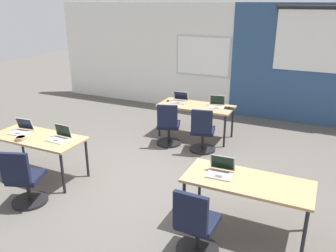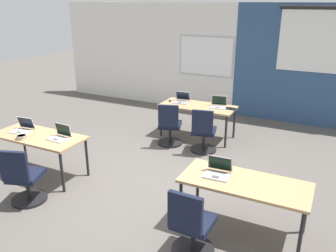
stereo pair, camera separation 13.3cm
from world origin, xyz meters
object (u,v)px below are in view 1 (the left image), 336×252
object	(u,v)px
laptop_far_left	(179,100)
chair_near_right_inner	(196,228)
snack_bowl	(21,138)
chair_near_left_inner	(24,182)
desk_near_right	(247,185)
laptop_near_left_end	(21,130)
mouse_far_left	(168,101)
desk_far_center	(196,108)
desk_near_left	(38,140)
laptop_near_right_inner	(221,171)
laptop_near_left_inner	(60,137)
mouse_far_right	(229,107)
chair_far_right	(202,134)
chair_far_left	(168,128)
laptop_far_right	(217,105)

from	to	relation	value
laptop_far_left	chair_near_right_inner	world-z (taller)	laptop_far_left
snack_bowl	chair_near_left_inner	bearing A→B (deg)	-43.21
desk_near_right	laptop_near_left_end	xyz separation A→B (m)	(-3.89, 0.03, 0.11)
snack_bowl	mouse_far_left	bearing A→B (deg)	68.40
chair_near_left_inner	desk_far_center	bearing A→B (deg)	-129.08
desk_near_left	laptop_near_right_inner	size ratio (longest dim) A/B	4.65
desk_near_right	laptop_near_left_inner	world-z (taller)	laptop_near_left_inner
laptop_near_left_end	chair_near_left_inner	bearing A→B (deg)	-49.98
chair_near_left_inner	chair_near_right_inner	size ratio (longest dim) A/B	1.00
desk_near_right	mouse_far_right	size ratio (longest dim) A/B	14.39
desk_near_right	desk_far_center	xyz separation A→B (m)	(-1.75, 2.80, 0.00)
chair_far_right	snack_bowl	xyz separation A→B (m)	(-2.29, -2.33, 0.38)
desk_near_right	chair_far_left	distance (m)	2.99
desk_far_center	mouse_far_right	size ratio (longest dim) A/B	14.39
desk_near_right	mouse_far_left	distance (m)	3.72
desk_near_right	chair_far_right	distance (m)	2.51
mouse_far_left	chair_near_left_inner	distance (m)	3.68
desk_near_left	laptop_near_left_end	xyz separation A→B (m)	(-0.39, 0.03, 0.11)
mouse_far_left	chair_far_right	world-z (taller)	chair_far_right
desk_near_left	laptop_far_right	distance (m)	3.61
desk_far_center	laptop_far_right	xyz separation A→B (m)	(0.43, 0.08, 0.11)
mouse_far_right	laptop_near_left_inner	size ratio (longest dim) A/B	0.32
desk_near_left	laptop_far_left	distance (m)	3.17
chair_far_left	chair_near_left_inner	distance (m)	3.06
laptop_near_right_inner	laptop_near_left_end	size ratio (longest dim) A/B	0.96
desk_far_center	snack_bowl	size ratio (longest dim) A/B	9.01
laptop_far_right	chair_far_right	bearing A→B (deg)	-101.62
laptop_near_left_inner	laptop_near_left_end	distance (m)	0.81
mouse_far_left	chair_far_right	bearing A→B (deg)	-33.56
desk_far_center	chair_far_right	distance (m)	0.86
desk_near_left	desk_far_center	distance (m)	3.30
laptop_far_right	chair_near_right_inner	xyz separation A→B (m)	(0.91, -3.61, -0.39)
mouse_far_right	desk_near_right	bearing A→B (deg)	-70.03
mouse_far_left	chair_far_left	world-z (taller)	chair_far_left
laptop_far_right	chair_near_left_inner	bearing A→B (deg)	-124.85
chair_far_right	chair_near_left_inner	distance (m)	3.35
laptop_near_left_inner	chair_near_right_inner	bearing A→B (deg)	-13.64
chair_near_right_inner	chair_far_right	bearing A→B (deg)	-70.41
desk_near_right	laptop_far_left	xyz separation A→B (m)	(-2.18, 2.88, 0.11)
desk_far_center	laptop_near_left_end	size ratio (longest dim) A/B	4.45
desk_near_left	mouse_far_left	size ratio (longest dim) A/B	14.28
laptop_near_left_inner	laptop_near_left_end	world-z (taller)	laptop_near_left_inner
desk_near_left	laptop_far_left	size ratio (longest dim) A/B	4.48
laptop_near_right_inner	chair_near_right_inner	distance (m)	0.85
mouse_far_right	laptop_near_right_inner	size ratio (longest dim) A/B	0.32
laptop_near_left_inner	laptop_far_right	bearing A→B (deg)	61.01
desk_near_left	laptop_far_right	bearing A→B (deg)	52.82
mouse_far_left	mouse_far_right	xyz separation A→B (m)	(1.38, 0.07, 0.00)
chair_far_right	laptop_far_left	bearing A→B (deg)	-55.04
chair_far_right	snack_bowl	size ratio (longest dim) A/B	5.18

